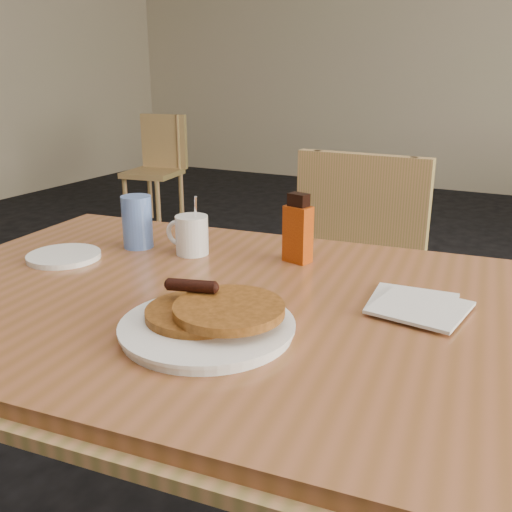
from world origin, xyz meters
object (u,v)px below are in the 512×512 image
at_px(coffee_mug, 191,234).
at_px(blue_tumbler, 137,222).
at_px(pancake_plate, 209,321).
at_px(chair_main_far, 348,280).
at_px(syrup_bottle, 298,231).
at_px(main_table, 226,316).
at_px(chair_wall_extra, 158,160).

height_order(coffee_mug, blue_tumbler, coffee_mug).
relative_size(pancake_plate, coffee_mug, 2.02).
relative_size(chair_main_far, coffee_mug, 6.57).
height_order(syrup_bottle, blue_tumbler, syrup_bottle).
bearing_deg(main_table, coffee_mug, 136.43).
relative_size(pancake_plate, blue_tumbler, 2.29).
distance_m(main_table, chair_wall_extra, 3.46).
relative_size(coffee_mug, syrup_bottle, 0.92).
height_order(pancake_plate, syrup_bottle, syrup_bottle).
relative_size(chair_wall_extra, blue_tumbler, 6.73).
distance_m(main_table, coffee_mug, 0.29).
height_order(pancake_plate, coffee_mug, coffee_mug).
bearing_deg(main_table, pancake_plate, -69.63).
xyz_separation_m(main_table, chair_wall_extra, (-2.15, 2.70, -0.22)).
bearing_deg(syrup_bottle, pancake_plate, -74.33).
bearing_deg(syrup_bottle, chair_main_far, 107.38).
bearing_deg(chair_main_far, chair_wall_extra, 138.77).
height_order(main_table, coffee_mug, coffee_mug).
xyz_separation_m(syrup_bottle, blue_tumbler, (-0.38, -0.07, -0.01)).
distance_m(pancake_plate, blue_tumbler, 0.50).
bearing_deg(chair_main_far, blue_tumbler, -121.34).
distance_m(chair_wall_extra, blue_tumbler, 3.12).
height_order(coffee_mug, syrup_bottle, syrup_bottle).
height_order(chair_wall_extra, coffee_mug, coffee_mug).
distance_m(chair_main_far, coffee_mug, 0.62).
bearing_deg(coffee_mug, pancake_plate, -62.11).
bearing_deg(pancake_plate, main_table, 110.37).
bearing_deg(main_table, blue_tumbler, 152.71).
bearing_deg(chair_main_far, pancake_plate, -85.82).
height_order(main_table, chair_main_far, chair_main_far).
xyz_separation_m(pancake_plate, syrup_bottle, (-0.01, 0.39, 0.05)).
height_order(chair_main_far, coffee_mug, chair_main_far).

